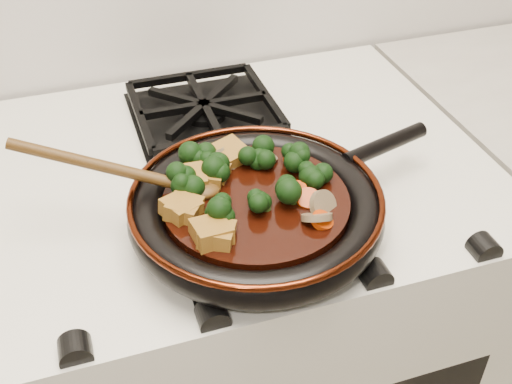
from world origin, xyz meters
name	(u,v)px	position (x,y,z in m)	size (l,w,h in m)	color
stove	(235,355)	(0.00, 1.69, 0.45)	(0.76, 0.60, 0.90)	silver
burner_grate_front	(258,215)	(0.00, 1.55, 0.91)	(0.23, 0.23, 0.03)	black
burner_grate_back	(204,110)	(0.00, 1.83, 0.91)	(0.23, 0.23, 0.03)	black
skillet	(258,208)	(-0.01, 1.53, 0.94)	(0.44, 0.32, 0.05)	black
braising_sauce	(256,205)	(-0.01, 1.53, 0.95)	(0.23, 0.23, 0.02)	black
tofu_cube_0	(217,235)	(-0.08, 1.47, 0.97)	(0.04, 0.04, 0.02)	#895F1F
tofu_cube_1	(208,177)	(-0.06, 1.58, 0.97)	(0.04, 0.03, 0.02)	#895F1F
tofu_cube_2	(181,208)	(-0.10, 1.53, 0.97)	(0.04, 0.04, 0.02)	#895F1F
tofu_cube_3	(184,209)	(-0.10, 1.53, 0.97)	(0.04, 0.04, 0.02)	#895F1F
tofu_cube_4	(215,173)	(-0.05, 1.59, 0.97)	(0.03, 0.03, 0.02)	#895F1F
tofu_cube_5	(211,233)	(-0.08, 1.48, 0.97)	(0.04, 0.04, 0.02)	#895F1F
tofu_cube_6	(191,179)	(-0.08, 1.58, 0.97)	(0.04, 0.04, 0.02)	#895F1F
tofu_cube_7	(230,154)	(-0.02, 1.62, 0.97)	(0.04, 0.04, 0.02)	#895F1F
broccoli_floret_0	(218,211)	(-0.06, 1.51, 0.97)	(0.06, 0.06, 0.05)	black
broccoli_floret_1	(298,159)	(0.06, 1.58, 0.97)	(0.06, 0.06, 0.06)	black
broccoli_floret_2	(202,163)	(-0.06, 1.61, 0.97)	(0.06, 0.06, 0.05)	black
broccoli_floret_3	(218,169)	(-0.04, 1.59, 0.97)	(0.06, 0.06, 0.05)	black
broccoli_floret_4	(180,183)	(-0.09, 1.57, 0.97)	(0.06, 0.06, 0.06)	black
broccoli_floret_5	(257,159)	(0.01, 1.60, 0.97)	(0.06, 0.06, 0.05)	black
broccoli_floret_6	(319,177)	(0.07, 1.53, 0.97)	(0.06, 0.06, 0.05)	black
broccoli_floret_7	(293,194)	(0.03, 1.51, 0.97)	(0.06, 0.06, 0.05)	black
broccoli_floret_8	(266,203)	(0.00, 1.51, 0.97)	(0.05, 0.05, 0.05)	black
carrot_coin_0	(222,164)	(-0.03, 1.61, 0.96)	(0.03, 0.03, 0.01)	#B93205
carrot_coin_1	(308,199)	(0.05, 1.50, 0.96)	(0.03, 0.03, 0.01)	#B93205
carrot_coin_2	(294,159)	(0.06, 1.59, 0.96)	(0.03, 0.03, 0.01)	#B93205
carrot_coin_3	(322,221)	(0.05, 1.46, 0.96)	(0.03, 0.03, 0.01)	#B93205
carrot_coin_4	(296,191)	(0.04, 1.52, 0.96)	(0.03, 0.03, 0.01)	#B93205
mushroom_slice_0	(266,156)	(0.03, 1.60, 0.97)	(0.03, 0.03, 0.01)	brown
mushroom_slice_1	(222,161)	(-0.03, 1.61, 0.97)	(0.03, 0.03, 0.01)	brown
mushroom_slice_2	(323,205)	(0.06, 1.49, 0.97)	(0.04, 0.04, 0.01)	brown
mushroom_slice_3	(229,159)	(-0.02, 1.61, 0.97)	(0.03, 0.03, 0.01)	brown
mushroom_slice_4	(317,217)	(0.04, 1.47, 0.97)	(0.04, 0.04, 0.01)	brown
wooden_spoon	(145,176)	(-0.13, 1.59, 0.98)	(0.15, 0.08, 0.23)	#452B0E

